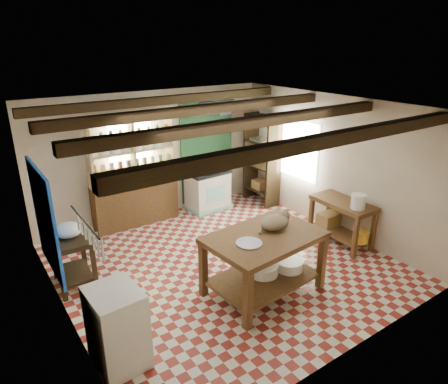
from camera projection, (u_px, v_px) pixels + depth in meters
floor at (224, 264)px, 6.69m from camera, size 5.00×5.00×0.02m
ceiling at (224, 107)px, 5.75m from camera, size 5.00×5.00×0.02m
wall_back at (154, 155)px, 8.14m from camera, size 5.00×0.04×2.60m
wall_front at (355, 259)px, 4.30m from camera, size 5.00×0.04×2.60m
wall_left at (56, 232)px, 4.89m from camera, size 0.04×5.00×2.60m
wall_right at (332, 165)px, 7.55m from camera, size 0.04×5.00×2.60m
ceiling_beams at (224, 116)px, 5.80m from camera, size 5.00×3.80×0.15m
blue_wall_patch at (45, 221)px, 5.67m from camera, size 0.04×1.40×1.60m
green_wall_patch at (207, 149)px, 8.80m from camera, size 1.30×0.04×2.30m
window_back at (130, 140)px, 7.72m from camera, size 0.90×0.02×0.80m
window_right at (295, 149)px, 8.27m from camera, size 0.02×1.30×1.20m
utensil_rail at (86, 232)px, 3.83m from camera, size 0.06×0.90×0.28m
pot_rack at (217, 109)px, 8.14m from camera, size 0.86×0.12×0.36m
shelving_unit at (133, 172)px, 7.77m from camera, size 1.70×0.34×2.20m
tall_rack at (262, 160)px, 8.92m from camera, size 0.40×0.86×2.00m
work_table at (264, 263)px, 5.81m from camera, size 1.72×1.22×0.92m
stove at (208, 190)px, 8.74m from camera, size 0.92×0.65×0.87m
prep_table at (73, 261)px, 5.99m from camera, size 0.60×0.84×0.82m
white_cabinet at (117, 328)px, 4.48m from camera, size 0.57×0.67×0.96m
right_counter at (341, 222)px, 7.24m from camera, size 0.61×1.17×0.83m
cat at (275, 223)px, 5.79m from camera, size 0.53×0.45×0.21m
steel_tray at (249, 243)px, 5.40m from camera, size 0.39×0.39×0.02m
basin_large at (263, 269)px, 5.93m from camera, size 0.48×0.48×0.16m
basin_small at (289, 264)px, 6.06m from camera, size 0.47×0.47×0.15m
kettle_left at (198, 168)px, 8.40m from camera, size 0.21×0.21×0.23m
kettle_right at (211, 166)px, 8.61m from camera, size 0.16×0.16×0.19m
enamel_bowl at (68, 230)px, 5.80m from camera, size 0.43×0.43×0.20m
white_bucket at (358, 202)px, 6.74m from camera, size 0.26×0.26×0.25m
wicker_basket at (328, 220)px, 7.49m from camera, size 0.38×0.31×0.26m
yellow_tub at (361, 236)px, 6.92m from camera, size 0.28×0.28×0.20m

